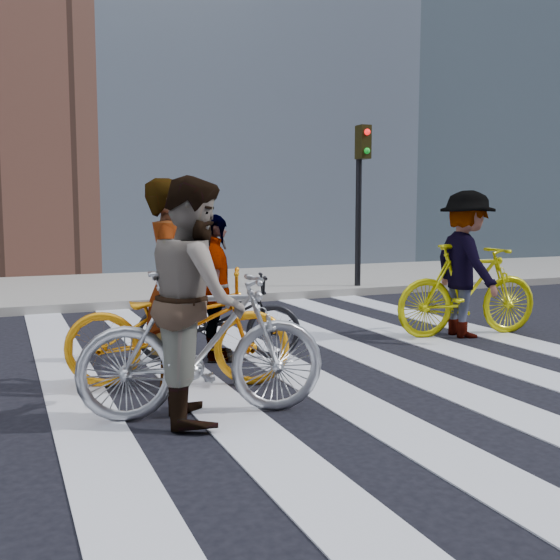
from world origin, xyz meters
TOP-DOWN VIEW (x-y plane):
  - ground at (0.00, 0.00)m, footprint 100.00×100.00m
  - sidewalk_far at (0.00, 7.50)m, footprint 100.00×5.00m
  - zebra_crosswalk at (0.00, 0.00)m, footprint 8.25×10.00m
  - traffic_signal at (4.40, 5.32)m, footprint 0.22×0.42m
  - bike_yellow_left at (-0.70, -0.03)m, footprint 2.27×1.42m
  - bike_silver_mid at (-0.75, -1.05)m, footprint 2.08×0.90m
  - bike_yellow_right at (3.49, 0.88)m, footprint 2.12×0.84m
  - bike_dark_rear at (-0.00, 0.84)m, footprint 1.94×1.10m
  - rider_left at (-0.75, -0.03)m, footprint 0.69×0.84m
  - rider_mid at (-0.80, -1.05)m, footprint 0.89×1.06m
  - rider_right at (3.44, 0.88)m, footprint 0.87×1.33m
  - rider_rear at (-0.05, 0.84)m, footprint 0.64×1.03m

SIDE VIEW (x-z plane):
  - ground at x=0.00m, z-range 0.00..0.00m
  - zebra_crosswalk at x=0.00m, z-range 0.00..0.01m
  - sidewalk_far at x=0.00m, z-range 0.00..0.15m
  - bike_dark_rear at x=0.00m, z-range 0.00..0.97m
  - bike_yellow_left at x=-0.70m, z-range 0.00..1.13m
  - bike_silver_mid at x=-0.75m, z-range 0.00..1.21m
  - bike_yellow_right at x=3.49m, z-range 0.00..1.24m
  - rider_rear at x=-0.05m, z-range 0.00..1.64m
  - rider_right at x=3.44m, z-range 0.00..1.94m
  - rider_mid at x=-0.80m, z-range 0.00..1.95m
  - rider_left at x=-0.75m, z-range 0.00..1.98m
  - traffic_signal at x=4.40m, z-range 0.62..3.94m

